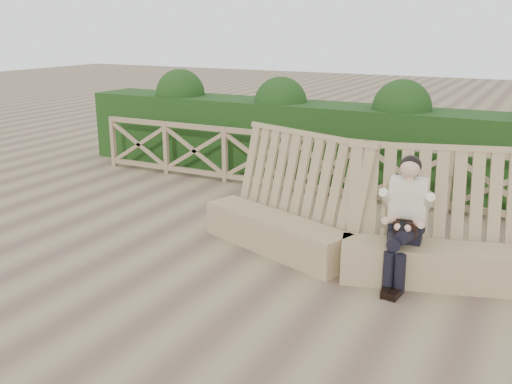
% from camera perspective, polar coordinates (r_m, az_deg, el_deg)
% --- Properties ---
extents(ground, '(60.00, 60.00, 0.00)m').
position_cam_1_polar(ground, '(7.57, -2.64, -7.13)').
color(ground, brown).
rests_on(ground, ground).
extents(bench, '(4.62, 1.50, 1.62)m').
position_cam_1_polar(bench, '(7.52, 9.80, -4.19)').
color(bench, olive).
rests_on(bench, ground).
extents(woman, '(0.47, 0.96, 1.55)m').
position_cam_1_polar(woman, '(7.03, 14.69, -2.37)').
color(woman, black).
rests_on(woman, ground).
extents(guardrail, '(10.10, 0.09, 1.10)m').
position_cam_1_polar(guardrail, '(10.41, 7.06, 2.56)').
color(guardrail, '#7F6349').
rests_on(guardrail, ground).
extents(hedge, '(12.00, 1.20, 1.50)m').
position_cam_1_polar(hedge, '(11.48, 9.24, 4.77)').
color(hedge, black).
rests_on(hedge, ground).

